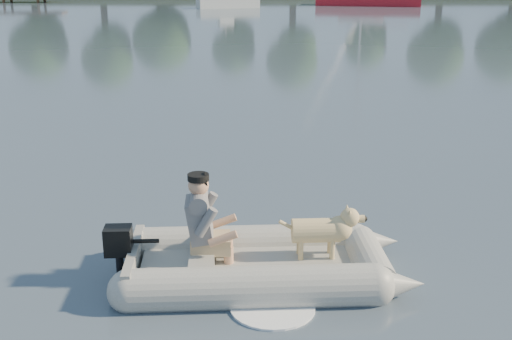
# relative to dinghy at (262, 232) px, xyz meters

# --- Properties ---
(water) EXTENTS (160.00, 160.00, 0.00)m
(water) POSITION_rel_dinghy_xyz_m (-0.41, -0.46, -0.60)
(water) COLOR slate
(water) RESTS_ON ground
(dinghy) EXTENTS (4.69, 3.15, 1.40)m
(dinghy) POSITION_rel_dinghy_xyz_m (0.00, 0.00, 0.00)
(dinghy) COLOR gray
(dinghy) RESTS_ON water
(man) EXTENTS (0.77, 0.67, 1.09)m
(man) POSITION_rel_dinghy_xyz_m (-0.71, 0.01, 0.19)
(man) COLOR slate
(man) RESTS_ON dinghy
(dog) EXTENTS (0.96, 0.39, 0.63)m
(dog) POSITION_rel_dinghy_xyz_m (0.65, 0.09, -0.08)
(dog) COLOR #D6B57B
(dog) RESTS_ON dinghy
(outboard_motor) EXTENTS (0.43, 0.32, 0.79)m
(outboard_motor) POSITION_rel_dinghy_xyz_m (-1.67, -0.10, -0.28)
(outboard_motor) COLOR black
(outboard_motor) RESTS_ON dinghy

